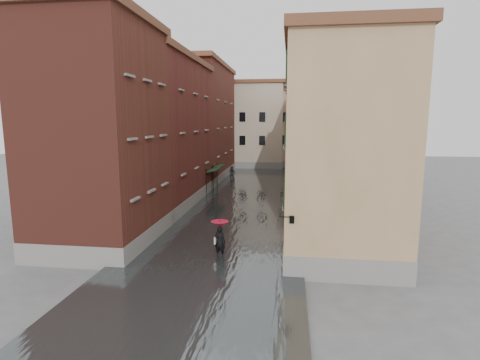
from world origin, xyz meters
The scene contains 16 objects.
ground centered at (0.00, 0.00, 0.00)m, with size 120.00×120.00×0.00m, color #57575A.
floodwater centered at (0.00, 13.00, 0.10)m, with size 10.00×60.00×0.20m, color #3D4244.
building_left_near centered at (-7.00, -2.00, 6.50)m, with size 6.00×8.00×13.00m, color brown.
building_left_mid centered at (-7.00, 9.00, 6.25)m, with size 6.00×14.00×12.50m, color #5A271C.
building_left_far centered at (-7.00, 24.00, 7.00)m, with size 6.00×16.00×14.00m, color brown.
building_right_near centered at (7.00, -2.00, 5.75)m, with size 6.00×8.00×11.50m, color #A48355.
building_right_mid centered at (7.00, 9.00, 6.50)m, with size 6.00×14.00×13.00m, color tan.
building_right_far centered at (7.00, 24.00, 5.75)m, with size 6.00×16.00×11.50m, color #A48355.
building_end_cream centered at (-3.00, 38.00, 6.50)m, with size 12.00×9.00×13.00m, color beige.
building_end_pink centered at (6.00, 40.00, 6.00)m, with size 10.00×9.00×12.00m, color tan.
awning_near centered at (-3.48, 14.35, 2.48)m, with size 1.09×3.41×2.80m.
awning_far centered at (-3.49, 16.78, 2.46)m, with size 1.09×2.91×2.80m.
wall_lantern centered at (4.33, -6.00, 3.01)m, with size 0.71×0.22×0.35m.
window_planters centered at (4.12, -0.80, 3.51)m, with size 0.59×8.39×0.84m.
pedestrian_main centered at (0.45, -3.46, 1.27)m, with size 1.02×1.02×2.06m.
pedestrian_far centered at (-3.09, 23.75, 0.86)m, with size 0.84×0.65×1.73m, color black.
Camera 1 is at (4.19, -23.01, 7.56)m, focal length 28.00 mm.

